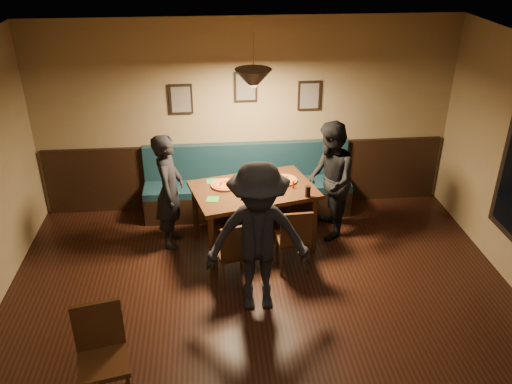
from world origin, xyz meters
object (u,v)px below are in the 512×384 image
Objects in this scene: chair_near_right at (293,237)px; diner_left at (169,191)px; booth_bench at (248,183)px; cafe_chair_far at (103,361)px; dining_table at (254,216)px; tabasco_bottle at (293,184)px; diner_front at (258,239)px; soda_glass at (308,191)px; diner_right at (329,181)px; chair_near_left at (232,251)px.

chair_near_right is 1.72m from diner_left.
booth_bench reaches higher than chair_near_right.
cafe_chair_far is at bearing -114.51° from booth_bench.
cafe_chair_far reaches higher than dining_table.
cafe_chair_far is at bearing -129.54° from tabasco_bottle.
soda_glass is (0.72, 1.01, 0.02)m from diner_front.
diner_left is 0.96× the size of diner_right.
cafe_chair_far is (-1.55, -2.55, 0.08)m from dining_table.
chair_near_right is 0.56× the size of diner_left.
booth_bench is at bearing 120.61° from tabasco_bottle.
tabasco_bottle is at bearing -19.92° from dining_table.
chair_near_left is 1.70m from diner_right.
soda_glass is at bearing -59.41° from booth_bench.
dining_table is 0.87m from soda_glass.
booth_bench is 3.42× the size of chair_near_right.
dining_table is 0.95× the size of diner_right.
cafe_chair_far is at bearing -139.05° from chair_near_left.
soda_glass is (0.22, 0.32, 0.46)m from chair_near_right.
tabasco_bottle is at bearing -59.39° from booth_bench.
dining_table is at bearing 155.54° from soda_glass.
diner_front is (1.02, -1.41, 0.10)m from diner_left.
diner_right is at bearing -81.23° from diner_left.
chair_near_right is (0.44, -1.45, -0.06)m from booth_bench.
cafe_chair_far is (-1.54, -3.37, -0.01)m from booth_bench.
diner_right is at bearing -33.63° from booth_bench.
diner_right is (1.04, -0.69, 0.31)m from booth_bench.
diner_front reaches higher than soda_glass.
chair_near_left is at bearing -100.87° from booth_bench.
diner_right reaches higher than chair_near_right.
soda_glass is at bearing 54.68° from diner_front.
diner_right reaches higher than tabasco_bottle.
diner_right reaches higher than soda_glass.
chair_near_left is 0.52× the size of diner_right.
cafe_chair_far is at bearing -138.61° from chair_near_right.
tabasco_bottle is (-0.14, 0.25, -0.01)m from soda_glass.
diner_right is 12.95× the size of tabasco_bottle.
diner_left reaches higher than chair_near_left.
diner_left is 1.60× the size of cafe_chair_far.
chair_near_left is at bearing -152.17° from soda_glass.
diner_left is (-1.08, -0.73, 0.28)m from booth_bench.
diner_left is 2.11m from diner_right.
chair_near_left is 1.22m from tabasco_bottle.
diner_left is at bearing 174.49° from tabasco_bottle.
cafe_chair_far is at bearing -134.43° from soda_glass.
diner_right reaches higher than dining_table.
dining_table is (0.01, -0.83, -0.09)m from booth_bench.
diner_front is at bearing -114.67° from tabasco_bottle.
chair_near_left is 0.54× the size of diner_left.
diner_front is at bearing -128.70° from chair_near_right.
tabasco_bottle is 0.13× the size of cafe_chair_far.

